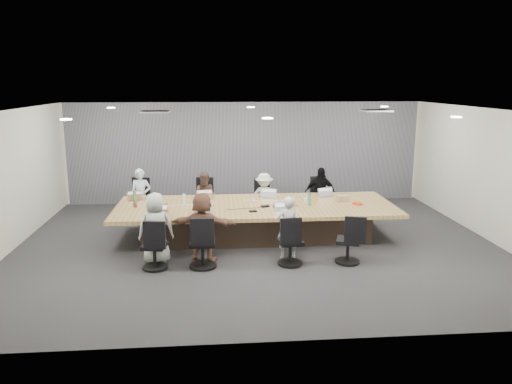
{
  "coord_description": "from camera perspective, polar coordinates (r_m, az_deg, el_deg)",
  "views": [
    {
      "loc": [
        -0.89,
        -9.94,
        3.35
      ],
      "look_at": [
        0.0,
        0.4,
        1.05
      ],
      "focal_mm": 35.0,
      "sensor_mm": 36.0,
      "label": 1
    }
  ],
  "objects": [
    {
      "name": "mug_brown",
      "position": [
        10.89,
        -13.64,
        -1.45
      ],
      "size": [
        0.11,
        0.11,
        0.11
      ],
      "primitive_type": "cylinder",
      "rotation": [
        0.0,
        0.0,
        0.26
      ],
      "color": "brown",
      "rests_on": "conference_table"
    },
    {
      "name": "laptop_4",
      "position": [
        10.05,
        -11.06,
        -2.75
      ],
      "size": [
        0.34,
        0.25,
        0.02
      ],
      "primitive_type": "cube",
      "rotation": [
        0.0,
        0.0,
        0.13
      ],
      "color": "#8C6647",
      "rests_on": "conference_table"
    },
    {
      "name": "chair_1",
      "position": [
        12.5,
        -5.68,
        -1.21
      ],
      "size": [
        0.62,
        0.62,
        0.8
      ],
      "primitive_type": null,
      "rotation": [
        0.0,
        0.0,
        2.98
      ],
      "color": "black",
      "rests_on": "ground"
    },
    {
      "name": "laptop_0",
      "position": [
        11.67,
        -13.4,
        -0.73
      ],
      "size": [
        0.37,
        0.3,
        0.02
      ],
      "primitive_type": "cube",
      "rotation": [
        0.0,
        0.0,
        3.39
      ],
      "color": "#8C6647",
      "rests_on": "conference_table"
    },
    {
      "name": "chair_0",
      "position": [
        12.61,
        -12.75,
        -1.23
      ],
      "size": [
        0.72,
        0.72,
        0.85
      ],
      "primitive_type": null,
      "rotation": [
        0.0,
        0.0,
        2.83
      ],
      "color": "black",
      "rests_on": "ground"
    },
    {
      "name": "canvas_bag",
      "position": [
        11.29,
        9.89,
        -0.72
      ],
      "size": [
        0.25,
        0.17,
        0.13
      ],
      "primitive_type": "cube",
      "rotation": [
        0.0,
        0.0,
        0.07
      ],
      "color": "#9F8566",
      "rests_on": "conference_table"
    },
    {
      "name": "bottle_green_right",
      "position": [
        10.8,
        6.12,
        -0.83
      ],
      "size": [
        0.08,
        0.08,
        0.27
      ],
      "primitive_type": "cylinder",
      "rotation": [
        0.0,
        0.0,
        0.0
      ],
      "color": "#447957",
      "rests_on": "conference_table"
    },
    {
      "name": "laptop_5",
      "position": [
        9.99,
        -6.08,
        -2.67
      ],
      "size": [
        0.37,
        0.27,
        0.02
      ],
      "primitive_type": "cube",
      "rotation": [
        0.0,
        0.0,
        0.06
      ],
      "color": "#B2B2B7",
      "rests_on": "conference_table"
    },
    {
      "name": "chair_5",
      "position": [
        9.23,
        -6.13,
        -6.26
      ],
      "size": [
        0.54,
        0.54,
        0.79
      ],
      "primitive_type": null,
      "rotation": [
        0.0,
        0.0,
        -0.02
      ],
      "color": "black",
      "rests_on": "ground"
    },
    {
      "name": "ceiling",
      "position": [
        10.0,
        0.2,
        9.34
      ],
      "size": [
        10.0,
        8.0,
        0.0
      ],
      "primitive_type": "cube",
      "color": "white",
      "rests_on": "wall_back"
    },
    {
      "name": "chair_2",
      "position": [
        12.56,
        0.76,
        -1.24
      ],
      "size": [
        0.5,
        0.5,
        0.74
      ],
      "primitive_type": null,
      "rotation": [
        0.0,
        0.0,
        3.16
      ],
      "color": "black",
      "rests_on": "ground"
    },
    {
      "name": "laptop_2",
      "position": [
        11.61,
        1.21,
        -0.46
      ],
      "size": [
        0.39,
        0.31,
        0.02
      ],
      "primitive_type": "cube",
      "rotation": [
        0.0,
        0.0,
        2.93
      ],
      "color": "#B2B2B7",
      "rests_on": "conference_table"
    },
    {
      "name": "stapler",
      "position": [
        10.57,
        2.42,
        -1.66
      ],
      "size": [
        0.16,
        0.05,
        0.06
      ],
      "primitive_type": "cube",
      "rotation": [
        0.0,
        0.0,
        0.09
      ],
      "color": "black",
      "rests_on": "conference_table"
    },
    {
      "name": "person_6",
      "position": [
        9.6,
        3.64,
        -4.09
      ],
      "size": [
        0.48,
        0.35,
        1.23
      ],
      "primitive_type": "imported",
      "rotation": [
        0.0,
        0.0,
        3.27
      ],
      "color": "#B5B5B5",
      "rests_on": "ground"
    },
    {
      "name": "chair_3",
      "position": [
        12.77,
        6.98,
        -1.01
      ],
      "size": [
        0.65,
        0.65,
        0.78
      ],
      "primitive_type": null,
      "rotation": [
        0.0,
        0.0,
        3.41
      ],
      "color": "black",
      "rests_on": "ground"
    },
    {
      "name": "wall_left",
      "position": [
        10.94,
        -26.9,
        0.85
      ],
      "size": [
        0.0,
        8.0,
        2.8
      ],
      "primitive_type": "cube",
      "rotation": [
        1.57,
        0.0,
        1.57
      ],
      "color": "beige",
      "rests_on": "ground"
    },
    {
      "name": "mic_left",
      "position": [
        10.24,
        -0.35,
        -2.19
      ],
      "size": [
        0.17,
        0.14,
        0.03
      ],
      "primitive_type": "cube",
      "rotation": [
        0.0,
        0.0,
        0.32
      ],
      "color": "black",
      "rests_on": "conference_table"
    },
    {
      "name": "wall_back",
      "position": [
        14.11,
        -1.26,
        4.55
      ],
      "size": [
        10.0,
        0.0,
        2.8
      ],
      "primitive_type": "cube",
      "rotation": [
        1.57,
        0.0,
        0.0
      ],
      "color": "beige",
      "rests_on": "ground"
    },
    {
      "name": "chair_6",
      "position": [
        9.34,
        3.94,
        -6.15
      ],
      "size": [
        0.55,
        0.55,
        0.74
      ],
      "primitive_type": null,
      "rotation": [
        0.0,
        0.0,
        0.12
      ],
      "color": "black",
      "rests_on": "ground"
    },
    {
      "name": "wall_front",
      "position": [
        6.32,
        3.44,
        -5.52
      ],
      "size": [
        10.0,
        0.0,
        2.8
      ],
      "primitive_type": "cube",
      "rotation": [
        -1.57,
        0.0,
        0.0
      ],
      "color": "beige",
      "rests_on": "ground"
    },
    {
      "name": "person_1",
      "position": [
        12.11,
        -5.72,
        -0.63
      ],
      "size": [
        0.64,
        0.52,
        1.23
      ],
      "primitive_type": "imported",
      "rotation": [
        0.0,
        0.0,
        6.18
      ],
      "color": "#49362E",
      "rests_on": "ground"
    },
    {
      "name": "person_0",
      "position": [
        12.22,
        -13.02,
        -0.51
      ],
      "size": [
        0.49,
        0.32,
        1.34
      ],
      "primitive_type": "imported",
      "rotation": [
        0.0,
        0.0,
        6.28
      ],
      "color": "silver",
      "rests_on": "ground"
    },
    {
      "name": "chair_7",
      "position": [
        9.57,
        10.46,
        -5.92
      ],
      "size": [
        0.62,
        0.62,
        0.72
      ],
      "primitive_type": null,
      "rotation": [
        0.0,
        0.0,
        -0.31
      ],
      "color": "black",
      "rests_on": "ground"
    },
    {
      "name": "laptop_6",
      "position": [
        10.09,
        3.19,
        -2.47
      ],
      "size": [
        0.34,
        0.24,
        0.02
      ],
      "primitive_type": "cube",
      "rotation": [
        0.0,
        0.0,
        -0.04
      ],
      "color": "#B2B2B7",
      "rests_on": "conference_table"
    },
    {
      "name": "person_5",
      "position": [
        9.48,
        -6.13,
        -3.99
      ],
      "size": [
        1.3,
        0.67,
        1.34
      ],
      "primitive_type": "imported",
      "rotation": [
        0.0,
        0.0,
        2.91
      ],
      "color": "brown",
      "rests_on": "ground"
    },
    {
      "name": "person_3",
      "position": [
        12.38,
        7.34,
        -0.18
      ],
      "size": [
        0.83,
        0.51,
        1.31
      ],
      "primitive_type": "imported",
      "rotation": [
        0.0,
        0.0,
        6.03
      ],
      "color": "black",
      "rests_on": "ground"
    },
    {
      "name": "floor",
      "position": [
        10.53,
        0.19,
        -6.06
      ],
      "size": [
        10.0,
        8.0,
        0.0
      ],
      "primitive_type": "cube",
      "color": "#2C2C2F",
      "rests_on": "ground"
    },
    {
      "name": "cup_white_near",
      "position": [
        11.13,
        5.73,
        -0.9
      ],
      "size": [
        0.08,
        0.08,
        0.09
      ],
      "primitive_type": "cylinder",
      "rotation": [
        0.0,
        0.0,
        0.15
      ],
      "color": "white",
      "rests_on": "conference_table"
    },
    {
      "name": "person_4",
      "position": [
        9.55,
        -11.38,
        -4.05
      ],
      "size": [
        0.7,
        0.5,
        1.35
      ],
      "primitive_type": "imported",
      "rotation": [
        0.0,
        0.0,
        3.26
      ],
      "color": "#A9B0AA",
      "rests_on": "ground"
    },
    {
      "name": "bottle_clear",
      "position": [
        10.91,
        -8.23,
        -0.84
      ],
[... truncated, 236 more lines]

